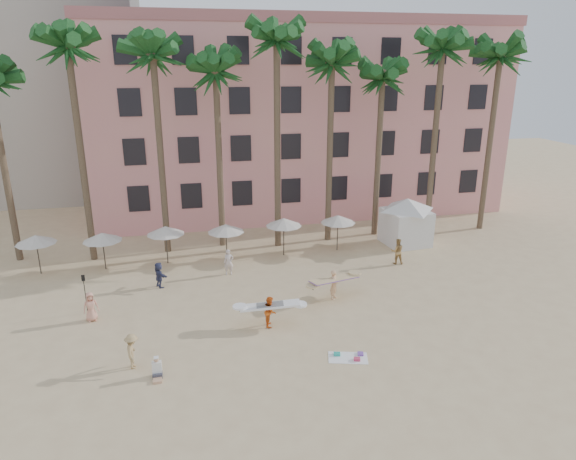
{
  "coord_description": "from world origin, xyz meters",
  "views": [
    {
      "loc": [
        -3.98,
        -20.77,
        13.01
      ],
      "look_at": [
        1.9,
        6.0,
        4.0
      ],
      "focal_mm": 32.0,
      "sensor_mm": 36.0,
      "label": 1
    }
  ],
  "objects_px": {
    "pink_hotel": "(295,119)",
    "cabana": "(406,217)",
    "carrier_yellow": "(334,283)",
    "carrier_white": "(270,310)"
  },
  "relations": [
    {
      "from": "pink_hotel",
      "to": "cabana",
      "type": "bearing_deg",
      "value": -67.84
    },
    {
      "from": "cabana",
      "to": "carrier_white",
      "type": "distance_m",
      "value": 15.92
    },
    {
      "from": "pink_hotel",
      "to": "cabana",
      "type": "xyz_separation_m",
      "value": [
        5.37,
        -13.19,
        -5.93
      ]
    },
    {
      "from": "cabana",
      "to": "carrier_white",
      "type": "height_order",
      "value": "cabana"
    },
    {
      "from": "cabana",
      "to": "carrier_yellow",
      "type": "relative_size",
      "value": 1.55
    },
    {
      "from": "pink_hotel",
      "to": "carrier_white",
      "type": "bearing_deg",
      "value": -106.19
    },
    {
      "from": "carrier_white",
      "to": "pink_hotel",
      "type": "bearing_deg",
      "value": 73.81
    },
    {
      "from": "pink_hotel",
      "to": "carrier_white",
      "type": "height_order",
      "value": "pink_hotel"
    },
    {
      "from": "pink_hotel",
      "to": "carrier_yellow",
      "type": "height_order",
      "value": "pink_hotel"
    },
    {
      "from": "carrier_yellow",
      "to": "carrier_white",
      "type": "height_order",
      "value": "carrier_yellow"
    }
  ]
}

